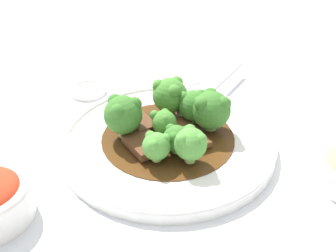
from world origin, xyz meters
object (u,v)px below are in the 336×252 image
object	(u,v)px
broccoli_floret_1	(170,94)
sauce_dish	(89,89)
broccoli_floret_4	(162,121)
main_plate	(168,140)
broccoli_floret_7	(193,105)
beef_strip_2	(142,143)
broccoli_floret_0	(156,146)
beef_strip_1	(188,133)
broccoli_floret_3	(176,138)
beef_strip_0	(140,123)
broccoli_floret_6	(123,114)
serving_spoon	(198,103)
broccoli_floret_2	(191,143)
broccoli_floret_5	(211,109)

from	to	relation	value
broccoli_floret_1	sauce_dish	size ratio (longest dim) A/B	0.99
broccoli_floret_4	broccoli_floret_1	bearing A→B (deg)	-53.14
main_plate	broccoli_floret_7	size ratio (longest dim) A/B	6.05
beef_strip_2	broccoli_floret_0	world-z (taller)	broccoli_floret_0
sauce_dish	broccoli_floret_7	bearing A→B (deg)	-166.88
beef_strip_1	beef_strip_2	bearing A→B (deg)	69.20
broccoli_floret_4	sauce_dish	world-z (taller)	broccoli_floret_4
broccoli_floret_3	beef_strip_0	bearing A→B (deg)	-1.32
beef_strip_1	broccoli_floret_1	world-z (taller)	broccoli_floret_1
broccoli_floret_6	beef_strip_0	bearing A→B (deg)	-85.58
broccoli_floret_0	broccoli_floret_1	world-z (taller)	broccoli_floret_1
serving_spoon	sauce_dish	size ratio (longest dim) A/B	3.66
broccoli_floret_2	broccoli_floret_6	bearing A→B (deg)	14.99
serving_spoon	broccoli_floret_7	bearing A→B (deg)	124.26
main_plate	sauce_dish	xyz separation A→B (m)	(0.21, -0.00, -0.00)
broccoli_floret_6	broccoli_floret_7	bearing A→B (deg)	-112.02
beef_strip_1	serving_spoon	world-z (taller)	serving_spoon
beef_strip_0	beef_strip_1	size ratio (longest dim) A/B	0.72
broccoli_floret_4	serving_spoon	xyz separation A→B (m)	(0.02, -0.10, -0.02)
beef_strip_2	broccoli_floret_0	distance (m)	0.04
broccoli_floret_7	beef_strip_2	bearing A→B (deg)	89.05
broccoli_floret_5	broccoli_floret_7	size ratio (longest dim) A/B	1.15
beef_strip_1	broccoli_floret_4	bearing A→B (deg)	46.29
broccoli_floret_2	broccoli_floret_5	distance (m)	0.08
broccoli_floret_4	broccoli_floret_6	bearing A→B (deg)	47.01
broccoli_floret_2	sauce_dish	bearing A→B (deg)	-4.30
broccoli_floret_2	broccoli_floret_6	xyz separation A→B (m)	(0.10, 0.03, 0.01)
main_plate	broccoli_floret_2	size ratio (longest dim) A/B	6.33
broccoli_floret_1	sauce_dish	xyz separation A→B (m)	(0.17, 0.04, -0.05)
main_plate	broccoli_floret_1	distance (m)	0.07
broccoli_floret_2	sauce_dish	size ratio (longest dim) A/B	0.79
sauce_dish	main_plate	bearing A→B (deg)	179.42
broccoli_floret_7	broccoli_floret_1	bearing A→B (deg)	19.59
main_plate	broccoli_floret_3	bearing A→B (deg)	153.69
beef_strip_0	broccoli_floret_3	xyz separation A→B (m)	(-0.08, 0.00, 0.02)
broccoli_floret_2	broccoli_floret_4	distance (m)	0.07
broccoli_floret_1	broccoli_floret_3	xyz separation A→B (m)	(-0.08, 0.06, -0.01)
broccoli_floret_2	broccoli_floret_7	size ratio (longest dim) A/B	0.96
beef_strip_0	broccoli_floret_6	bearing A→B (deg)	94.42
broccoli_floret_2	broccoli_floret_5	xyz separation A→B (m)	(0.03, -0.08, 0.00)
broccoli_floret_4	serving_spoon	bearing A→B (deg)	-76.79
broccoli_floret_4	broccoli_floret_7	xyz separation A→B (m)	(-0.00, -0.06, 0.00)
broccoli_floret_3	broccoli_floret_5	distance (m)	0.08
broccoli_floret_3	broccoli_floret_7	world-z (taller)	broccoli_floret_7
beef_strip_1	broccoli_floret_5	size ratio (longest dim) A/B	1.38
main_plate	serving_spoon	distance (m)	0.09
broccoli_floret_3	serving_spoon	size ratio (longest dim) A/B	0.18
broccoli_floret_1	broccoli_floret_3	distance (m)	0.09
beef_strip_1	broccoli_floret_0	size ratio (longest dim) A/B	2.01
main_plate	broccoli_floret_5	distance (m)	0.08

